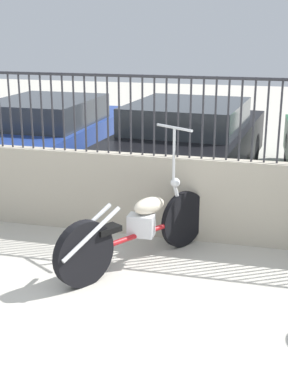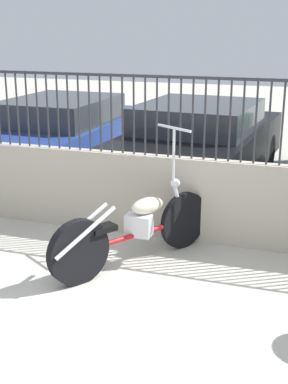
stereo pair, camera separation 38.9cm
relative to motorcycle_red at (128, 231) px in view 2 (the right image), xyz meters
The scene contains 6 objects.
ground_plane 1.45m from the motorcycle_red, 89.38° to the right, with size 40.00×40.00×0.00m, color #B7B2A5.
low_wall 0.99m from the motorcycle_red, 89.12° to the left, with size 8.79×0.18×1.02m.
fence_railing 1.55m from the motorcycle_red, 89.12° to the left, with size 8.79×0.04×0.96m.
motorcycle_red is the anchor object (origin of this frame).
car_blue 4.56m from the motorcycle_red, 124.67° to the left, with size 1.93×4.43×1.27m.
car_black 3.39m from the motorcycle_red, 89.47° to the left, with size 2.19×4.29×1.35m.
Camera 2 is at (1.85, -3.61, 2.53)m, focal length 50.00 mm.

